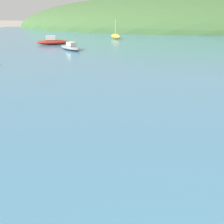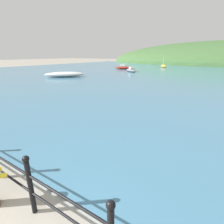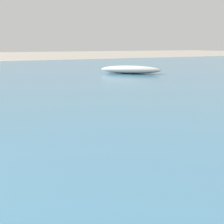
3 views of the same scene
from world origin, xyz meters
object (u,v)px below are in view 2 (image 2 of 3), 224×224
(boat_twin_mast, at_px, (124,67))
(boat_far_right, at_px, (163,66))
(boat_blue_hull, at_px, (65,74))
(boat_nearest_quay, at_px, (131,70))

(boat_twin_mast, relative_size, boat_far_right, 1.58)
(boat_twin_mast, bearing_deg, boat_blue_hull, -90.85)
(boat_blue_hull, bearing_deg, boat_far_right, 77.15)
(boat_nearest_quay, relative_size, boat_twin_mast, 0.90)
(boat_blue_hull, relative_size, boat_far_right, 1.92)
(boat_nearest_quay, distance_m, boat_far_right, 12.18)
(boat_twin_mast, xyz_separation_m, boat_far_right, (5.06, 8.27, 0.02))
(boat_far_right, bearing_deg, boat_blue_hull, -102.85)
(boat_nearest_quay, xyz_separation_m, boat_far_right, (1.60, 12.08, 0.09))
(boat_twin_mast, bearing_deg, boat_nearest_quay, -47.77)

